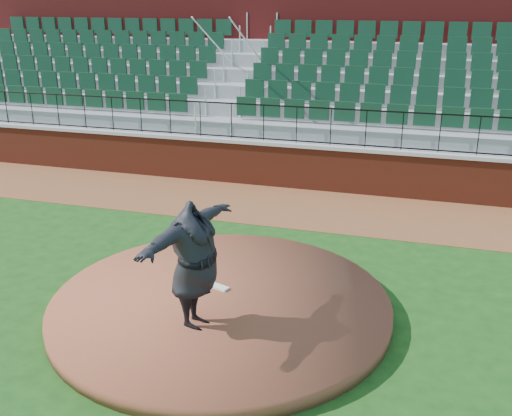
% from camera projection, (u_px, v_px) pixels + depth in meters
% --- Properties ---
extents(ground, '(90.00, 90.00, 0.00)m').
position_uv_depth(ground, '(232.00, 304.00, 10.49)').
color(ground, '#164112').
rests_on(ground, ground).
extents(warning_track, '(34.00, 3.20, 0.01)m').
position_uv_depth(warning_track, '(299.00, 206.00, 15.36)').
color(warning_track, brown).
rests_on(warning_track, ground).
extents(field_wall, '(34.00, 0.35, 1.20)m').
position_uv_depth(field_wall, '(312.00, 168.00, 16.61)').
color(field_wall, maroon).
rests_on(field_wall, ground).
extents(wall_cap, '(34.00, 0.45, 0.10)m').
position_uv_depth(wall_cap, '(313.00, 146.00, 16.39)').
color(wall_cap, '#B7B7B7').
rests_on(wall_cap, field_wall).
extents(wall_railing, '(34.00, 0.05, 1.00)m').
position_uv_depth(wall_railing, '(314.00, 126.00, 16.20)').
color(wall_railing, black).
rests_on(wall_railing, wall_cap).
extents(seating_stands, '(34.00, 5.10, 4.60)m').
position_uv_depth(seating_stands, '(331.00, 93.00, 18.49)').
color(seating_stands, gray).
rests_on(seating_stands, ground).
extents(concourse_wall, '(34.00, 0.50, 5.50)m').
position_uv_depth(concourse_wall, '(346.00, 68.00, 20.86)').
color(concourse_wall, maroon).
rests_on(concourse_wall, ground).
extents(pitchers_mound, '(5.82, 5.82, 0.25)m').
position_uv_depth(pitchers_mound, '(221.00, 305.00, 10.23)').
color(pitchers_mound, brown).
rests_on(pitchers_mound, ground).
extents(pitching_rubber, '(0.61, 0.33, 0.04)m').
position_uv_depth(pitching_rubber, '(214.00, 285.00, 10.60)').
color(pitching_rubber, white).
rests_on(pitching_rubber, pitchers_mound).
extents(pitcher, '(1.08, 2.62, 2.07)m').
position_uv_depth(pitcher, '(194.00, 265.00, 9.02)').
color(pitcher, black).
rests_on(pitcher, pitchers_mound).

